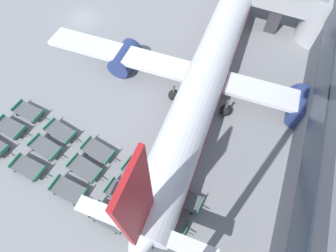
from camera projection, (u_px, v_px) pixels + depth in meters
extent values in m
plane|color=gray|center=(83.00, 19.00, 36.66)|extent=(500.00, 500.00, 0.00)
cube|color=#232D3D|center=(328.00, 43.00, 25.61)|extent=(0.12, 76.87, 3.31)
cylinder|color=#B2B5BA|center=(323.00, 19.00, 32.06)|extent=(4.76, 4.76, 5.74)
cube|color=#38383D|center=(275.00, 17.00, 34.40)|extent=(1.73, 2.92, 3.13)
cylinder|color=silver|center=(212.00, 62.00, 27.79)|extent=(5.65, 37.47, 4.01)
cone|color=silver|center=(141.00, 238.00, 18.54)|extent=(4.02, 4.97, 3.81)
cube|color=red|center=(137.00, 205.00, 13.67)|extent=(0.41, 3.02, 8.34)
cube|color=silver|center=(144.00, 229.00, 18.31)|extent=(10.63, 1.62, 0.24)
cube|color=silver|center=(207.00, 77.00, 27.82)|extent=(37.92, 4.55, 0.44)
cylinder|color=navy|center=(300.00, 106.00, 26.98)|extent=(2.72, 4.24, 2.54)
cylinder|color=navy|center=(125.00, 58.00, 30.67)|extent=(2.72, 4.24, 2.54)
cube|color=red|center=(211.00, 66.00, 28.39)|extent=(5.56, 33.74, 0.72)
cylinder|color=#56565B|center=(233.00, 13.00, 35.04)|extent=(0.24, 0.24, 1.56)
sphere|color=black|center=(232.00, 19.00, 35.70)|extent=(1.23, 1.23, 1.23)
cylinder|color=#56565B|center=(227.00, 106.00, 26.91)|extent=(0.24, 0.24, 1.56)
sphere|color=black|center=(226.00, 110.00, 27.58)|extent=(1.23, 1.23, 1.23)
cylinder|color=#56565B|center=(174.00, 91.00, 27.99)|extent=(0.24, 0.24, 1.56)
sphere|color=black|center=(174.00, 95.00, 28.66)|extent=(1.23, 1.23, 1.23)
cube|color=#237F56|center=(2.00, 152.00, 24.84)|extent=(0.27, 1.62, 0.32)
cube|color=#333338|center=(7.00, 155.00, 25.02)|extent=(0.70, 0.14, 0.06)
sphere|color=black|center=(8.00, 147.00, 25.76)|extent=(0.36, 0.36, 0.36)
cube|color=#515459|center=(28.00, 167.00, 24.22)|extent=(3.18, 1.78, 0.10)
cube|color=#237F56|center=(40.00, 173.00, 23.69)|extent=(0.17, 1.62, 0.32)
cube|color=#237F56|center=(15.00, 160.00, 24.39)|extent=(0.17, 1.62, 0.32)
cube|color=#333338|center=(45.00, 176.00, 23.88)|extent=(0.70, 0.10, 0.06)
sphere|color=black|center=(34.00, 180.00, 23.96)|extent=(0.36, 0.36, 0.36)
sphere|color=black|center=(44.00, 168.00, 24.61)|extent=(0.36, 0.36, 0.36)
sphere|color=black|center=(16.00, 170.00, 24.46)|extent=(0.36, 0.36, 0.36)
sphere|color=black|center=(26.00, 158.00, 25.11)|extent=(0.36, 0.36, 0.36)
cube|color=#515459|center=(68.00, 190.00, 23.09)|extent=(3.18, 1.79, 0.10)
cube|color=#237F56|center=(82.00, 197.00, 22.56)|extent=(0.17, 1.62, 0.32)
cube|color=#237F56|center=(54.00, 182.00, 23.26)|extent=(0.17, 1.62, 0.32)
cube|color=#333338|center=(86.00, 200.00, 22.75)|extent=(0.70, 0.10, 0.06)
sphere|color=black|center=(75.00, 204.00, 22.82)|extent=(0.36, 0.36, 0.36)
sphere|color=black|center=(84.00, 190.00, 23.48)|extent=(0.36, 0.36, 0.36)
sphere|color=black|center=(55.00, 193.00, 23.33)|extent=(0.36, 0.36, 0.36)
sphere|color=black|center=(65.00, 180.00, 23.98)|extent=(0.36, 0.36, 0.36)
cube|color=#515459|center=(109.00, 217.00, 21.86)|extent=(3.18, 1.79, 0.10)
cube|color=#237F56|center=(124.00, 225.00, 21.33)|extent=(0.17, 1.62, 0.32)
cube|color=#237F56|center=(94.00, 208.00, 22.04)|extent=(0.17, 1.62, 0.32)
cube|color=#333338|center=(129.00, 228.00, 21.52)|extent=(0.70, 0.10, 0.06)
sphere|color=black|center=(117.00, 232.00, 21.60)|extent=(0.36, 0.36, 0.36)
sphere|color=black|center=(125.00, 216.00, 22.25)|extent=(0.36, 0.36, 0.36)
sphere|color=black|center=(95.00, 220.00, 22.11)|extent=(0.36, 0.36, 0.36)
sphere|color=black|center=(104.00, 205.00, 22.76)|extent=(0.36, 0.36, 0.36)
cube|color=#515459|center=(159.00, 246.00, 20.69)|extent=(3.21, 1.85, 0.10)
cube|color=#237F56|center=(142.00, 236.00, 20.88)|extent=(0.20, 1.62, 0.32)
sphere|color=black|center=(175.00, 245.00, 21.06)|extent=(0.36, 0.36, 0.36)
sphere|color=black|center=(143.00, 248.00, 20.95)|extent=(0.36, 0.36, 0.36)
sphere|color=black|center=(151.00, 232.00, 21.59)|extent=(0.36, 0.36, 0.36)
cube|color=#515459|center=(10.00, 127.00, 26.54)|extent=(3.21, 1.84, 0.10)
cube|color=#237F56|center=(20.00, 132.00, 25.99)|extent=(0.20, 1.62, 0.32)
cube|color=#333338|center=(25.00, 135.00, 26.18)|extent=(0.70, 0.11, 0.06)
sphere|color=black|center=(15.00, 139.00, 26.26)|extent=(0.36, 0.36, 0.36)
sphere|color=black|center=(25.00, 128.00, 26.91)|extent=(0.36, 0.36, 0.36)
sphere|color=black|center=(9.00, 120.00, 27.44)|extent=(0.36, 0.36, 0.36)
cube|color=#515459|center=(45.00, 147.00, 25.32)|extent=(3.29, 2.03, 0.10)
cube|color=#237F56|center=(56.00, 154.00, 24.73)|extent=(0.30, 1.61, 0.32)
cube|color=#237F56|center=(33.00, 139.00, 25.55)|extent=(0.30, 1.61, 0.32)
cube|color=#333338|center=(60.00, 157.00, 24.90)|extent=(0.70, 0.16, 0.06)
sphere|color=black|center=(50.00, 160.00, 25.03)|extent=(0.36, 0.36, 0.36)
sphere|color=black|center=(60.00, 149.00, 25.65)|extent=(0.36, 0.36, 0.36)
sphere|color=black|center=(34.00, 149.00, 25.62)|extent=(0.36, 0.36, 0.36)
sphere|color=black|center=(44.00, 139.00, 26.24)|extent=(0.36, 0.36, 0.36)
cube|color=#515459|center=(85.00, 168.00, 24.16)|extent=(3.30, 2.06, 0.10)
cube|color=#237F56|center=(97.00, 176.00, 23.57)|extent=(0.32, 1.61, 0.32)
cube|color=#237F56|center=(72.00, 160.00, 24.40)|extent=(0.32, 1.61, 0.32)
cube|color=#333338|center=(101.00, 179.00, 23.74)|extent=(0.70, 0.16, 0.06)
sphere|color=black|center=(90.00, 182.00, 23.87)|extent=(0.36, 0.36, 0.36)
sphere|color=black|center=(100.00, 170.00, 24.49)|extent=(0.36, 0.36, 0.36)
sphere|color=black|center=(72.00, 170.00, 24.47)|extent=(0.36, 0.36, 0.36)
sphere|color=black|center=(82.00, 159.00, 25.09)|extent=(0.36, 0.36, 0.36)
cube|color=#515459|center=(123.00, 194.00, 22.92)|extent=(3.27, 1.98, 0.10)
cube|color=#237F56|center=(137.00, 201.00, 22.34)|extent=(0.28, 1.62, 0.32)
cube|color=#237F56|center=(109.00, 184.00, 23.14)|extent=(0.28, 1.62, 0.32)
cube|color=#333338|center=(141.00, 205.00, 22.52)|extent=(0.70, 0.14, 0.06)
sphere|color=black|center=(129.00, 208.00, 22.63)|extent=(0.36, 0.36, 0.36)
sphere|color=black|center=(138.00, 194.00, 23.26)|extent=(0.36, 0.36, 0.36)
sphere|color=black|center=(109.00, 195.00, 23.20)|extent=(0.36, 0.36, 0.36)
sphere|color=black|center=(118.00, 183.00, 23.83)|extent=(0.36, 0.36, 0.36)
cube|color=#515459|center=(170.00, 221.00, 21.69)|extent=(3.24, 1.91, 0.10)
cube|color=#237F56|center=(186.00, 230.00, 21.13)|extent=(0.24, 1.62, 0.32)
cube|color=#237F56|center=(154.00, 212.00, 21.89)|extent=(0.24, 1.62, 0.32)
cube|color=#333338|center=(190.00, 233.00, 21.31)|extent=(0.70, 0.13, 0.06)
sphere|color=black|center=(177.00, 236.00, 21.41)|extent=(0.36, 0.36, 0.36)
sphere|color=black|center=(185.00, 221.00, 22.05)|extent=(0.36, 0.36, 0.36)
sphere|color=black|center=(154.00, 223.00, 21.96)|extent=(0.36, 0.36, 0.36)
sphere|color=black|center=(162.00, 209.00, 22.60)|extent=(0.36, 0.36, 0.36)
cube|color=#515459|center=(28.00, 111.00, 27.58)|extent=(3.21, 1.84, 0.10)
cube|color=#237F56|center=(39.00, 116.00, 27.04)|extent=(0.20, 1.62, 0.32)
cube|color=#237F56|center=(17.00, 105.00, 27.77)|extent=(0.20, 1.62, 0.32)
cube|color=#333338|center=(43.00, 119.00, 27.22)|extent=(0.70, 0.11, 0.06)
sphere|color=black|center=(33.00, 122.00, 27.31)|extent=(0.36, 0.36, 0.36)
sphere|color=black|center=(42.00, 112.00, 27.96)|extent=(0.36, 0.36, 0.36)
sphere|color=black|center=(18.00, 114.00, 27.83)|extent=(0.36, 0.36, 0.36)
sphere|color=black|center=(27.00, 105.00, 28.48)|extent=(0.36, 0.36, 0.36)
cube|color=#515459|center=(61.00, 131.00, 26.28)|extent=(3.31, 2.08, 0.10)
cube|color=#237F56|center=(71.00, 137.00, 25.68)|extent=(0.33, 1.61, 0.32)
cube|color=#237F56|center=(49.00, 124.00, 26.52)|extent=(0.33, 1.61, 0.32)
cube|color=#333338|center=(75.00, 141.00, 25.85)|extent=(0.70, 0.17, 0.06)
sphere|color=black|center=(65.00, 143.00, 25.98)|extent=(0.36, 0.36, 0.36)
sphere|color=black|center=(74.00, 133.00, 26.60)|extent=(0.36, 0.36, 0.36)
sphere|color=black|center=(49.00, 133.00, 26.59)|extent=(0.36, 0.36, 0.36)
sphere|color=black|center=(59.00, 124.00, 27.20)|extent=(0.36, 0.36, 0.36)
cube|color=#515459|center=(98.00, 151.00, 25.14)|extent=(3.30, 2.05, 0.10)
cube|color=#237F56|center=(110.00, 157.00, 24.55)|extent=(0.31, 1.61, 0.32)
cube|color=#237F56|center=(86.00, 142.00, 25.38)|extent=(0.31, 1.61, 0.32)
cube|color=#333338|center=(114.00, 160.00, 24.72)|extent=(0.70, 0.16, 0.06)
sphere|color=black|center=(103.00, 163.00, 24.85)|extent=(0.36, 0.36, 0.36)
sphere|color=black|center=(112.00, 152.00, 25.47)|extent=(0.36, 0.36, 0.36)
sphere|color=black|center=(86.00, 152.00, 25.44)|extent=(0.36, 0.36, 0.36)
sphere|color=black|center=(95.00, 142.00, 26.06)|extent=(0.36, 0.36, 0.36)
cube|color=#515459|center=(140.00, 172.00, 24.01)|extent=(3.30, 2.06, 0.10)
cube|color=#237F56|center=(153.00, 179.00, 23.41)|extent=(0.32, 1.61, 0.32)
cube|color=#237F56|center=(126.00, 163.00, 24.25)|extent=(0.32, 1.61, 0.32)
cube|color=#333338|center=(157.00, 182.00, 23.58)|extent=(0.70, 0.16, 0.06)
sphere|color=black|center=(146.00, 185.00, 23.71)|extent=(0.36, 0.36, 0.36)
sphere|color=black|center=(154.00, 173.00, 24.33)|extent=(0.36, 0.36, 0.36)
sphere|color=black|center=(126.00, 173.00, 24.31)|extent=(0.36, 0.36, 0.36)
sphere|color=black|center=(135.00, 162.00, 24.93)|extent=(0.36, 0.36, 0.36)
cube|color=#515459|center=(184.00, 198.00, 22.71)|extent=(3.24, 1.91, 0.10)
cube|color=#237F56|center=(200.00, 206.00, 22.15)|extent=(0.24, 1.62, 0.32)
cube|color=#237F56|center=(169.00, 189.00, 22.91)|extent=(0.24, 1.62, 0.32)
cube|color=#333338|center=(204.00, 209.00, 22.33)|extent=(0.70, 0.13, 0.06)
sphere|color=black|center=(192.00, 212.00, 22.43)|extent=(0.36, 0.36, 0.36)
sphere|color=black|center=(198.00, 198.00, 23.07)|extent=(0.36, 0.36, 0.36)
sphere|color=black|center=(169.00, 200.00, 22.98)|extent=(0.36, 0.36, 0.36)
sphere|color=black|center=(177.00, 187.00, 23.62)|extent=(0.36, 0.36, 0.36)
cube|color=white|center=(178.00, 147.00, 25.94)|extent=(1.71, 32.12, 0.01)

